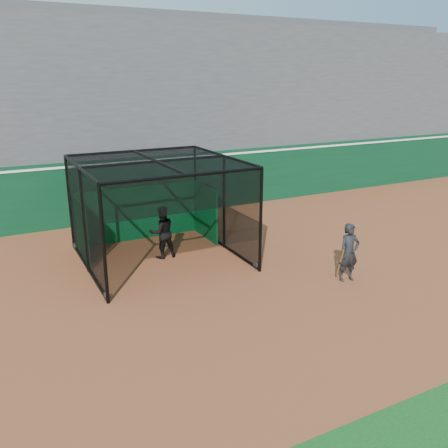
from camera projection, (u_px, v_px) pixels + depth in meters
name	position (u px, v px, depth m)	size (l,w,h in m)	color
ground	(231.00, 300.00, 12.38)	(120.00, 120.00, 0.00)	brown
outfield_wall	(133.00, 187.00, 19.21)	(50.00, 0.50, 2.50)	#0A371D
grandstand	(104.00, 102.00, 21.46)	(50.00, 7.85, 8.95)	#4C4C4F
batting_cage	(159.00, 212.00, 14.71)	(4.64, 4.75, 3.13)	black
batter	(162.00, 232.00, 15.03)	(0.83, 0.65, 1.71)	black
on_deck_player	(349.00, 253.00, 13.32)	(0.66, 0.48, 1.68)	black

